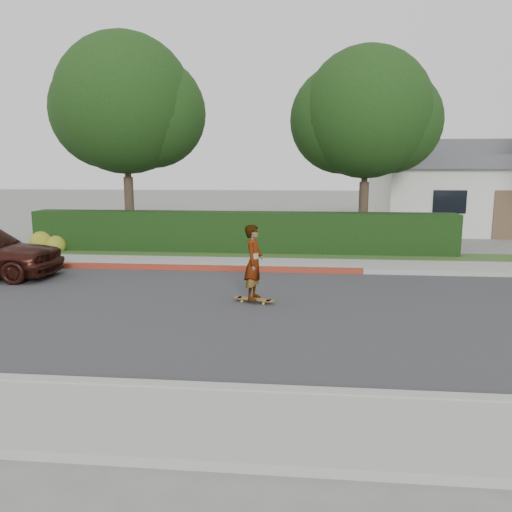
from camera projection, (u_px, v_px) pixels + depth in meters
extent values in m
plane|color=slate|center=(337.00, 313.00, 10.56)|extent=(120.00, 120.00, 0.00)
cube|color=#2D2D30|center=(337.00, 313.00, 10.56)|extent=(60.00, 8.00, 0.01)
cube|color=#9E9E99|center=(357.00, 397.00, 6.52)|extent=(60.00, 0.20, 0.15)
cube|color=gray|center=(364.00, 433.00, 5.65)|extent=(60.00, 1.60, 0.12)
cube|color=#9E9E99|center=(328.00, 271.00, 14.56)|extent=(60.00, 0.20, 0.15)
cube|color=maroon|center=(161.00, 267.00, 15.04)|extent=(12.00, 0.21, 0.15)
cube|color=gray|center=(327.00, 265.00, 15.45)|extent=(60.00, 1.60, 0.12)
cube|color=#2D4C1E|center=(325.00, 257.00, 17.02)|extent=(60.00, 1.60, 0.10)
cube|color=black|center=(240.00, 233.00, 17.77)|extent=(15.00, 1.00, 1.50)
sphere|color=#2D4C19|center=(43.00, 243.00, 18.14)|extent=(0.90, 0.90, 0.90)
sphere|color=#2D4C19|center=(56.00, 245.00, 17.90)|extent=(0.70, 0.70, 0.70)
cylinder|color=#33261C|center=(130.00, 212.00, 19.38)|extent=(0.36, 0.36, 2.70)
cylinder|color=#33261C|center=(127.00, 159.00, 19.02)|extent=(0.24, 0.24, 2.25)
sphere|color=black|center=(125.00, 104.00, 18.67)|extent=(5.20, 5.20, 5.20)
sphere|color=black|center=(109.00, 111.00, 19.18)|extent=(4.42, 4.42, 4.42)
sphere|color=black|center=(151.00, 113.00, 18.93)|extent=(4.16, 4.16, 4.16)
cylinder|color=#33261C|center=(363.00, 215.00, 19.02)|extent=(0.36, 0.36, 2.52)
cylinder|color=#33261C|center=(365.00, 165.00, 18.69)|extent=(0.24, 0.24, 2.10)
sphere|color=black|center=(367.00, 113.00, 18.36)|extent=(4.80, 4.80, 4.80)
sphere|color=black|center=(344.00, 120.00, 18.86)|extent=(4.08, 4.08, 4.08)
sphere|color=black|center=(390.00, 122.00, 18.62)|extent=(3.84, 3.84, 3.84)
cube|color=beige|center=(478.00, 199.00, 25.21)|extent=(10.00, 8.00, 3.00)
cube|color=#4C4C51|center=(481.00, 163.00, 24.90)|extent=(10.60, 8.60, 0.60)
cube|color=#4C4C51|center=(482.00, 150.00, 24.79)|extent=(8.40, 6.40, 0.80)
cube|color=black|center=(450.00, 202.00, 21.49)|extent=(1.40, 0.06, 1.00)
cube|color=brown|center=(504.00, 215.00, 21.37)|extent=(0.90, 0.06, 2.10)
cylinder|color=gold|center=(242.00, 301.00, 11.36)|extent=(0.06, 0.04, 0.05)
cylinder|color=gold|center=(244.00, 300.00, 11.50)|extent=(0.06, 0.04, 0.05)
cylinder|color=gold|center=(263.00, 303.00, 11.17)|extent=(0.06, 0.04, 0.05)
cylinder|color=gold|center=(266.00, 302.00, 11.31)|extent=(0.06, 0.04, 0.05)
cube|color=silver|center=(243.00, 299.00, 11.43)|extent=(0.09, 0.16, 0.02)
cube|color=silver|center=(265.00, 301.00, 11.23)|extent=(0.09, 0.16, 0.02)
cube|color=brown|center=(254.00, 299.00, 11.32)|extent=(0.81, 0.41, 0.02)
cylinder|color=brown|center=(238.00, 297.00, 11.47)|extent=(0.24, 0.24, 0.02)
cylinder|color=brown|center=(270.00, 301.00, 11.18)|extent=(0.24, 0.24, 0.02)
imported|color=white|center=(254.00, 262.00, 11.18)|extent=(0.50, 0.67, 1.69)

